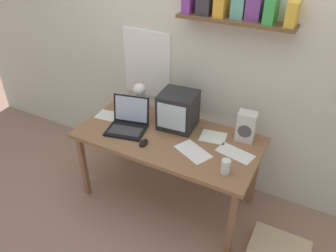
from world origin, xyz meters
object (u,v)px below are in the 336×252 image
(desk_lamp, at_px, (140,92))
(open_notebook, at_px, (193,152))
(corner_desk, at_px, (168,142))
(laptop, at_px, (128,121))
(loose_paper_near_laptop, at_px, (235,153))
(loose_paper_near_monitor, at_px, (108,115))
(computer_mouse, at_px, (144,143))
(printed_handout, at_px, (213,137))
(crt_monitor, at_px, (178,110))
(juice_glass, at_px, (226,167))
(space_heater, at_px, (246,127))

(desk_lamp, xyz_separation_m, open_notebook, (0.66, -0.28, -0.24))
(corner_desk, distance_m, open_notebook, 0.30)
(open_notebook, bearing_deg, laptop, 175.20)
(corner_desk, bearing_deg, loose_paper_near_laptop, 3.56)
(desk_lamp, distance_m, open_notebook, 0.75)
(desk_lamp, relative_size, loose_paper_near_monitor, 1.43)
(corner_desk, bearing_deg, computer_mouse, -120.80)
(corner_desk, height_order, laptop, laptop)
(computer_mouse, xyz_separation_m, printed_handout, (0.46, 0.36, -0.01))
(laptop, xyz_separation_m, desk_lamp, (-0.02, 0.23, 0.17))
(crt_monitor, xyz_separation_m, juice_glass, (0.58, -0.40, -0.11))
(corner_desk, bearing_deg, juice_glass, -20.43)
(corner_desk, height_order, printed_handout, printed_handout)
(corner_desk, height_order, space_heater, space_heater)
(crt_monitor, distance_m, juice_glass, 0.71)
(corner_desk, distance_m, laptop, 0.39)
(computer_mouse, relative_size, loose_paper_near_monitor, 0.49)
(loose_paper_near_monitor, height_order, loose_paper_near_laptop, same)
(loose_paper_near_monitor, bearing_deg, corner_desk, -2.64)
(juice_glass, bearing_deg, loose_paper_near_monitor, 168.67)
(computer_mouse, distance_m, printed_handout, 0.58)
(crt_monitor, height_order, computer_mouse, crt_monitor)
(space_heater, distance_m, printed_handout, 0.28)
(laptop, bearing_deg, computer_mouse, -44.60)
(corner_desk, xyz_separation_m, crt_monitor, (-0.00, 0.18, 0.22))
(corner_desk, relative_size, loose_paper_near_laptop, 4.93)
(corner_desk, height_order, crt_monitor, crt_monitor)
(desk_lamp, xyz_separation_m, computer_mouse, (0.26, -0.38, -0.22))
(corner_desk, height_order, loose_paper_near_monitor, loose_paper_near_monitor)
(laptop, relative_size, juice_glass, 3.35)
(space_heater, height_order, open_notebook, space_heater)
(laptop, xyz_separation_m, juice_glass, (0.94, -0.17, -0.01))
(desk_lamp, bearing_deg, printed_handout, -7.31)
(corner_desk, bearing_deg, desk_lamp, 154.51)
(laptop, height_order, space_heater, laptop)
(desk_lamp, bearing_deg, open_notebook, -29.00)
(desk_lamp, height_order, computer_mouse, desk_lamp)
(juice_glass, bearing_deg, laptop, 169.69)
(desk_lamp, bearing_deg, loose_paper_near_laptop, -14.65)
(loose_paper_near_monitor, height_order, printed_handout, same)
(laptop, xyz_separation_m, computer_mouse, (0.25, -0.15, -0.05))
(computer_mouse, bearing_deg, desk_lamp, 124.89)
(juice_glass, relative_size, loose_paper_near_laptop, 0.36)
(computer_mouse, xyz_separation_m, loose_paper_near_monitor, (-0.53, 0.23, -0.01))
(laptop, xyz_separation_m, loose_paper_near_laptop, (0.94, 0.08, -0.06))
(open_notebook, bearing_deg, corner_desk, 160.44)
(juice_glass, bearing_deg, desk_lamp, 157.52)
(loose_paper_near_monitor, relative_size, loose_paper_near_laptop, 0.72)
(corner_desk, distance_m, printed_handout, 0.38)
(desk_lamp, distance_m, juice_glass, 1.06)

